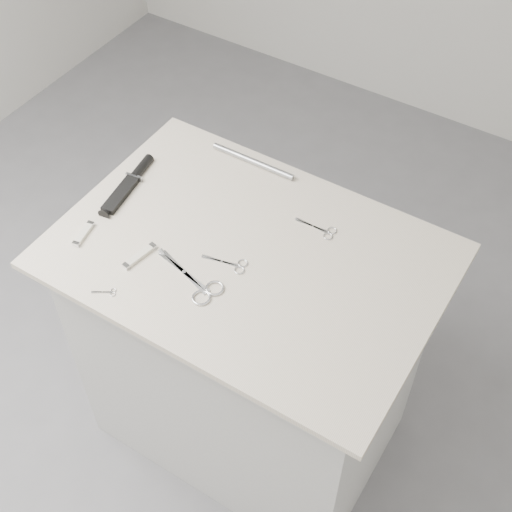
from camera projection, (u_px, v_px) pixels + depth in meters
The scene contains 11 objects.
ground at pixel (250, 424), 2.54m from camera, with size 4.00×4.00×0.01m, color gray.
plinth at pixel (250, 354), 2.20m from camera, with size 0.90×0.60×0.90m, color #BBBBB8.
display_board at pixel (248, 256), 1.85m from camera, with size 1.00×0.70×0.02m, color beige.
large_shears at pixel (199, 285), 1.77m from camera, with size 0.21×0.11×0.01m.
embroidery_scissors_a at pixel (233, 264), 1.82m from camera, with size 0.12×0.06×0.00m.
embroidery_scissors_b at pixel (322, 230), 1.89m from camera, with size 0.12×0.05×0.00m.
tiny_scissors at pixel (107, 292), 1.76m from camera, with size 0.06×0.04×0.00m.
sheathed_knife at pixel (130, 182), 2.01m from camera, with size 0.07×0.24×0.03m.
pocket_knife_a at pixel (140, 256), 1.83m from camera, with size 0.04×0.11×0.01m.
pocket_knife_b at pixel (84, 234), 1.88m from camera, with size 0.04×0.09×0.01m.
metal_rail at pixel (253, 161), 2.06m from camera, with size 0.02×0.02×0.27m, color #999CA1.
Camera 1 is at (0.66, -1.02, 2.31)m, focal length 50.00 mm.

